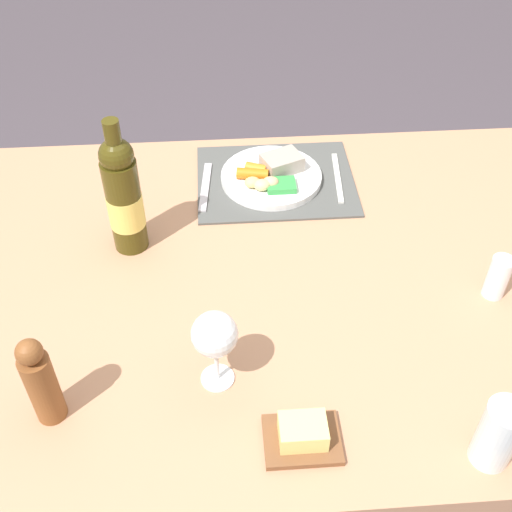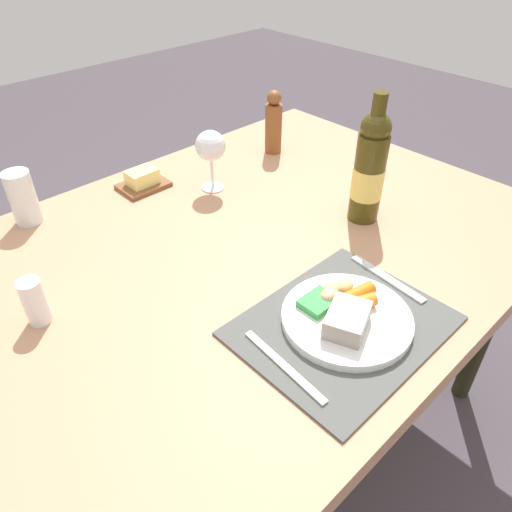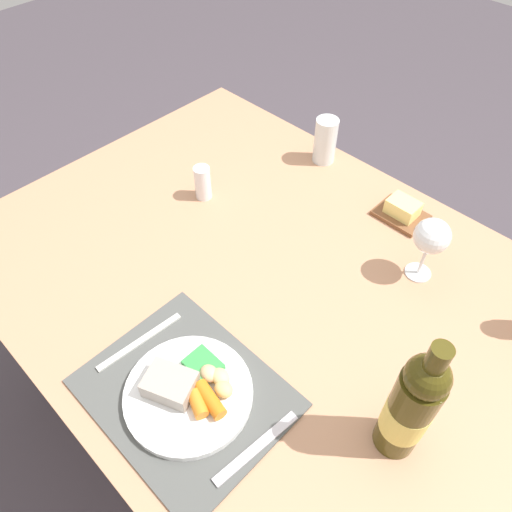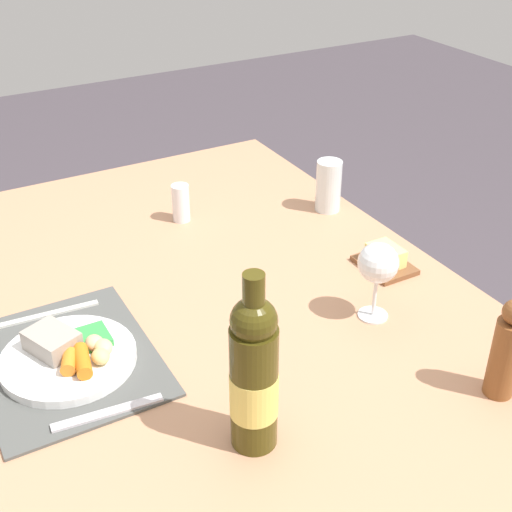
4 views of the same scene
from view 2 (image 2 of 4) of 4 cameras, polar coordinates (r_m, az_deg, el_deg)
The scene contains 12 objects.
ground_plane at distance 1.66m, azimuth -2.60°, elevation -20.33°, with size 8.00×8.00×0.00m, color #453E45.
dining_table at distance 1.15m, azimuth -3.52°, elevation -2.22°, with size 1.59×1.05×0.73m.
placemat at distance 0.96m, azimuth 10.12°, elevation -8.07°, with size 0.39×0.31×0.01m, color #4D4F4C.
dinner_plate at distance 0.95m, azimuth 10.47°, elevation -6.83°, with size 0.25×0.25×0.06m.
fork at distance 0.87m, azimuth 3.28°, elevation -12.74°, with size 0.01×0.20×0.01m, color silver.
knife at distance 1.07m, azimuth 15.16°, elevation -2.53°, with size 0.02×0.19×0.01m, color silver.
salt_shaker at distance 1.01m, azimuth -24.59°, elevation -4.90°, with size 0.04×0.04×0.10m, color white.
pepper_mill at distance 1.55m, azimuth 2.07°, elevation 15.30°, with size 0.05×0.05×0.20m.
butter_dish at distance 1.41m, azimuth -13.19°, elevation 8.61°, with size 0.13×0.10×0.05m.
wine_glass at distance 1.33m, azimuth -5.37°, elevation 12.63°, with size 0.08×0.08×0.17m.
wine_bottle at distance 1.21m, azimuth 13.21°, elevation 9.96°, with size 0.08×0.08×0.32m.
water_tumbler at distance 1.33m, azimuth -25.66°, elevation 5.87°, with size 0.07×0.07×0.14m.
Camera 2 is at (-0.56, -0.69, 1.40)m, focal length 34.01 mm.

